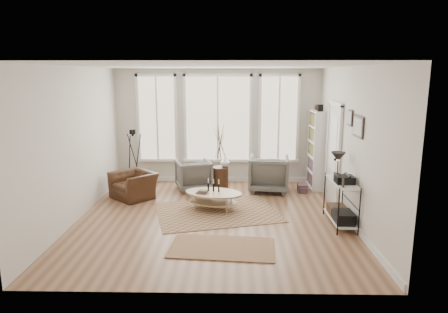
{
  "coord_description": "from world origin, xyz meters",
  "views": [
    {
      "loc": [
        0.36,
        -7.4,
        2.74
      ],
      "look_at": [
        0.2,
        0.6,
        1.1
      ],
      "focal_mm": 32.0,
      "sensor_mm": 36.0,
      "label": 1
    }
  ],
  "objects_px": {
    "low_shelf": "(341,198)",
    "accent_chair": "(134,185)",
    "coffee_table": "(213,196)",
    "bookcase": "(317,149)",
    "side_table": "(220,159)",
    "armchair_right": "(269,174)",
    "armchair_left": "(194,175)"
  },
  "relations": [
    {
      "from": "coffee_table",
      "to": "accent_chair",
      "type": "relative_size",
      "value": 1.48
    },
    {
      "from": "armchair_left",
      "to": "armchair_right",
      "type": "bearing_deg",
      "value": 160.2
    },
    {
      "from": "low_shelf",
      "to": "coffee_table",
      "type": "distance_m",
      "value": 2.53
    },
    {
      "from": "coffee_table",
      "to": "armchair_right",
      "type": "distance_m",
      "value": 1.89
    },
    {
      "from": "coffee_table",
      "to": "bookcase",
      "type": "bearing_deg",
      "value": 35.42
    },
    {
      "from": "armchair_right",
      "to": "accent_chair",
      "type": "height_order",
      "value": "armchair_right"
    },
    {
      "from": "armchair_left",
      "to": "low_shelf",
      "type": "bearing_deg",
      "value": 125.06
    },
    {
      "from": "armchair_left",
      "to": "accent_chair",
      "type": "height_order",
      "value": "armchair_left"
    },
    {
      "from": "low_shelf",
      "to": "armchair_right",
      "type": "xyz_separation_m",
      "value": [
        -1.14,
        2.16,
        -0.08
      ]
    },
    {
      "from": "low_shelf",
      "to": "accent_chair",
      "type": "distance_m",
      "value": 4.51
    },
    {
      "from": "bookcase",
      "to": "side_table",
      "type": "xyz_separation_m",
      "value": [
        -2.35,
        -0.33,
        -0.18
      ]
    },
    {
      "from": "low_shelf",
      "to": "side_table",
      "type": "relative_size",
      "value": 0.81
    },
    {
      "from": "coffee_table",
      "to": "side_table",
      "type": "xyz_separation_m",
      "value": [
        0.11,
        1.42,
        0.48
      ]
    },
    {
      "from": "armchair_left",
      "to": "armchair_right",
      "type": "distance_m",
      "value": 1.81
    },
    {
      "from": "low_shelf",
      "to": "armchair_right",
      "type": "bearing_deg",
      "value": 117.68
    },
    {
      "from": "armchair_right",
      "to": "accent_chair",
      "type": "distance_m",
      "value": 3.16
    },
    {
      "from": "side_table",
      "to": "armchair_right",
      "type": "bearing_deg",
      "value": -1.17
    },
    {
      "from": "low_shelf",
      "to": "accent_chair",
      "type": "bearing_deg",
      "value": 159.91
    },
    {
      "from": "bookcase",
      "to": "armchair_right",
      "type": "bearing_deg",
      "value": -163.37
    },
    {
      "from": "coffee_table",
      "to": "low_shelf",
      "type": "bearing_deg",
      "value": -17.83
    },
    {
      "from": "armchair_left",
      "to": "side_table",
      "type": "relative_size",
      "value": 0.5
    },
    {
      "from": "bookcase",
      "to": "armchair_right",
      "type": "distance_m",
      "value": 1.35
    },
    {
      "from": "low_shelf",
      "to": "coffee_table",
      "type": "height_order",
      "value": "low_shelf"
    },
    {
      "from": "low_shelf",
      "to": "side_table",
      "type": "height_order",
      "value": "side_table"
    },
    {
      "from": "low_shelf",
      "to": "armchair_right",
      "type": "height_order",
      "value": "low_shelf"
    },
    {
      "from": "bookcase",
      "to": "side_table",
      "type": "bearing_deg",
      "value": -171.96
    },
    {
      "from": "bookcase",
      "to": "armchair_left",
      "type": "height_order",
      "value": "bookcase"
    },
    {
      "from": "accent_chair",
      "to": "bookcase",
      "type": "bearing_deg",
      "value": 55.52
    },
    {
      "from": "low_shelf",
      "to": "armchair_left",
      "type": "height_order",
      "value": "low_shelf"
    },
    {
      "from": "bookcase",
      "to": "armchair_right",
      "type": "height_order",
      "value": "bookcase"
    },
    {
      "from": "armchair_left",
      "to": "side_table",
      "type": "distance_m",
      "value": 0.77
    },
    {
      "from": "bookcase",
      "to": "armchair_right",
      "type": "relative_size",
      "value": 2.19
    }
  ]
}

